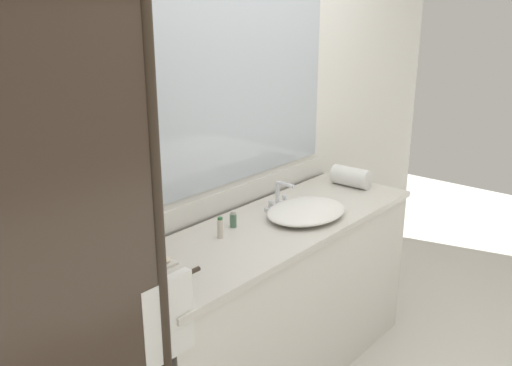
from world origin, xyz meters
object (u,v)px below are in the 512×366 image
at_px(sink_basin, 306,211).
at_px(amenity_bottle_body_wash, 220,228).
at_px(rolled_towel_near_edge, 351,177).
at_px(soap_dish, 164,263).
at_px(amenity_bottle_conditioner, 233,220).
at_px(faucet, 279,200).

distance_m(sink_basin, amenity_bottle_body_wash, 0.50).
bearing_deg(rolled_towel_near_edge, sink_basin, -171.65).
height_order(soap_dish, amenity_bottle_conditioner, amenity_bottle_conditioner).
bearing_deg(amenity_bottle_body_wash, faucet, 3.91).
distance_m(sink_basin, soap_dish, 0.86).
relative_size(soap_dish, rolled_towel_near_edge, 0.44).
xyz_separation_m(soap_dish, amenity_bottle_body_wash, (0.36, 0.02, 0.03)).
height_order(soap_dish, rolled_towel_near_edge, rolled_towel_near_edge).
bearing_deg(faucet, soap_dish, -176.13).
relative_size(sink_basin, faucet, 2.75).
bearing_deg(rolled_towel_near_edge, amenity_bottle_body_wash, 176.62).
height_order(sink_basin, soap_dish, sink_basin).
bearing_deg(amenity_bottle_body_wash, rolled_towel_near_edge, -3.38).
distance_m(amenity_bottle_body_wash, rolled_towel_near_edge, 1.06).
relative_size(sink_basin, amenity_bottle_body_wash, 4.65).
relative_size(faucet, rolled_towel_near_edge, 0.74).
distance_m(soap_dish, amenity_bottle_body_wash, 0.37).
height_order(sink_basin, amenity_bottle_conditioner, amenity_bottle_conditioner).
bearing_deg(amenity_bottle_body_wash, amenity_bottle_conditioner, 17.24).
bearing_deg(soap_dish, amenity_bottle_body_wash, 3.82).
xyz_separation_m(soap_dish, rolled_towel_near_edge, (1.42, -0.04, 0.04)).
distance_m(soap_dish, amenity_bottle_conditioner, 0.50).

